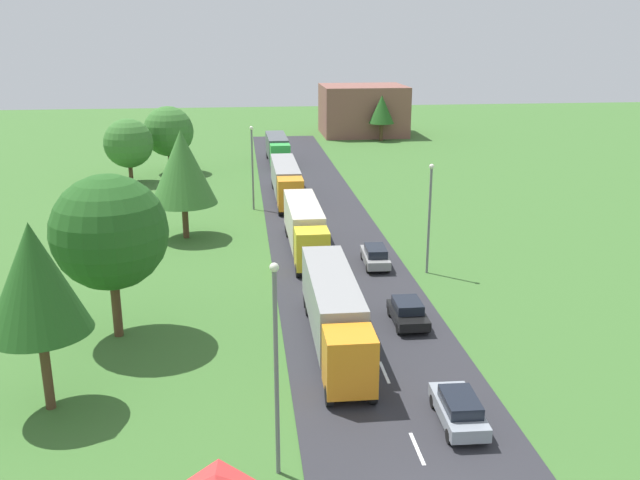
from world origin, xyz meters
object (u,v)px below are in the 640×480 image
at_px(lamppost_third, 252,164).
at_px(car_third, 375,256).
at_px(truck_lead, 334,310).
at_px(car_second, 408,312).
at_px(distant_building, 363,110).
at_px(tree_birch, 35,279).
at_px(tree_oak, 169,131).
at_px(truck_second, 305,226).
at_px(lamppost_lead, 276,361).
at_px(truck_fourth, 277,148).
at_px(car_lead, 459,409).
at_px(tree_maple, 128,143).
at_px(tree_pine, 110,232).
at_px(tree_ash, 382,110).
at_px(lamppost_second, 429,213).
at_px(tree_elm, 182,167).
at_px(truck_third, 286,179).

bearing_deg(lamppost_third, car_third, -64.58).
bearing_deg(truck_lead, car_second, 26.61).
height_order(truck_lead, distant_building, distant_building).
height_order(lamppost_third, tree_birch, tree_birch).
bearing_deg(lamppost_third, tree_oak, 116.51).
height_order(truck_second, distant_building, distant_building).
bearing_deg(tree_birch, lamppost_lead, -30.89).
distance_m(tree_birch, distant_building, 90.56).
distance_m(truck_fourth, car_lead, 64.16).
bearing_deg(truck_lead, tree_maple, 111.15).
distance_m(tree_pine, tree_ash, 76.39).
bearing_deg(lamppost_second, truck_lead, -126.50).
relative_size(truck_lead, lamppost_third, 1.67).
height_order(car_third, tree_oak, tree_oak).
relative_size(car_third, distant_building, 0.33).
distance_m(car_lead, tree_maple, 58.92).
xyz_separation_m(tree_oak, tree_birch, (-0.64, -56.37, 1.43)).
bearing_deg(tree_pine, car_second, -1.43).
height_order(lamppost_third, tree_ash, lamppost_third).
height_order(car_second, lamppost_second, lamppost_second).
relative_size(truck_second, tree_birch, 1.39).
height_order(truck_fourth, lamppost_second, lamppost_second).
xyz_separation_m(lamppost_third, tree_oak, (-9.82, 19.70, 0.50)).
bearing_deg(car_lead, distant_building, 82.84).
bearing_deg(car_lead, car_second, 88.27).
xyz_separation_m(lamppost_lead, lamppost_third, (0.01, 42.93, -0.39)).
bearing_deg(tree_ash, tree_oak, -144.81).
xyz_separation_m(tree_oak, tree_elm, (3.83, -28.74, 1.02)).
distance_m(tree_oak, tree_maple, 6.92).
bearing_deg(truck_lead, lamppost_third, 96.87).
bearing_deg(lamppost_second, lamppost_lead, -118.30).
distance_m(car_second, tree_oak, 52.40).
xyz_separation_m(lamppost_third, tree_maple, (-13.86, 14.10, 0.01)).
xyz_separation_m(tree_elm, tree_ash, (27.24, 50.65, -1.22)).
xyz_separation_m(car_third, tree_maple, (-22.59, 32.46, 3.76)).
relative_size(truck_lead, truck_third, 0.94).
bearing_deg(car_second, truck_lead, -153.39).
height_order(car_second, lamppost_third, lamppost_third).
bearing_deg(tree_pine, lamppost_second, 22.35).
xyz_separation_m(tree_elm, distant_building, (25.49, 57.80, -2.06)).
xyz_separation_m(lamppost_lead, tree_birch, (-10.46, 6.26, 1.54)).
distance_m(truck_lead, tree_pine, 13.33).
bearing_deg(lamppost_third, distant_building, 68.20).
height_order(car_third, lamppost_lead, lamppost_lead).
bearing_deg(tree_maple, truck_third, -30.54).
height_order(truck_second, tree_birch, tree_birch).
xyz_separation_m(car_second, lamppost_lead, (-8.66, -13.78, 4.18)).
distance_m(car_second, lamppost_third, 30.64).
bearing_deg(car_third, car_second, -90.42).
bearing_deg(car_third, truck_lead, -110.42).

